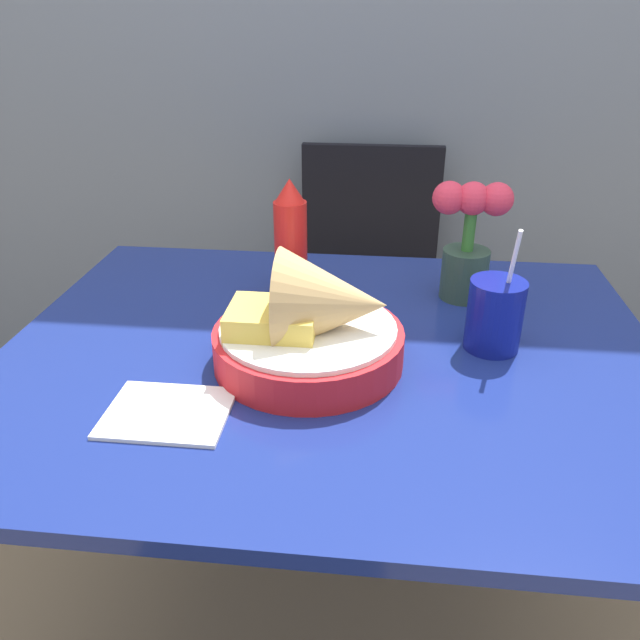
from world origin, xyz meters
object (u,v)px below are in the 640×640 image
at_px(chair_far_window, 367,278).
at_px(ketchup_bottle, 291,240).
at_px(flower_vase, 468,239).
at_px(drink_cup, 494,317).
at_px(food_basket, 316,326).

bearing_deg(chair_far_window, ketchup_bottle, -102.96).
bearing_deg(ketchup_bottle, flower_vase, 2.60).
bearing_deg(drink_cup, chair_far_window, 106.87).
bearing_deg(drink_cup, food_basket, -163.68).
distance_m(chair_far_window, drink_cup, 0.83).
relative_size(chair_far_window, flower_vase, 3.91).
bearing_deg(flower_vase, chair_far_window, 109.66).
height_order(food_basket, ketchup_bottle, ketchup_bottle).
height_order(chair_far_window, flower_vase, flower_vase).
height_order(chair_far_window, drink_cup, drink_cup).
xyz_separation_m(chair_far_window, flower_vase, (0.20, -0.56, 0.32)).
bearing_deg(ketchup_bottle, food_basket, -73.33).
relative_size(food_basket, ketchup_bottle, 1.32).
distance_m(ketchup_bottle, flower_vase, 0.33).
height_order(drink_cup, flower_vase, flower_vase).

